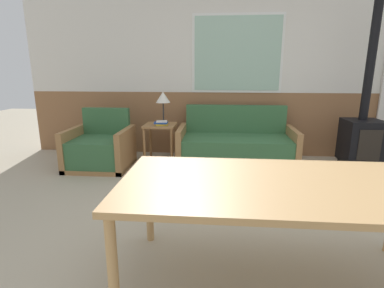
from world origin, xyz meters
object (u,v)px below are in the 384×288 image
couch (236,147)px  dining_table (281,191)px  armchair (100,150)px  side_table (160,132)px  table_lamp (163,99)px  wood_stove (362,132)px

couch → dining_table: couch is taller
armchair → dining_table: (2.12, -2.30, 0.40)m
side_table → table_lamp: bearing=64.1°
couch → armchair: size_ratio=1.98×
armchair → wood_stove: 3.79m
side_table → dining_table: size_ratio=0.29×
table_lamp → wood_stove: wood_stove is taller
couch → table_lamp: bearing=176.4°
dining_table → armchair: bearing=132.7°
side_table → armchair: bearing=-159.2°
dining_table → wood_stove: wood_stove is taller
armchair → side_table: size_ratio=1.47×
wood_stove → armchair: bearing=-175.9°
couch → armchair: (-1.99, -0.33, 0.00)m
table_lamp → wood_stove: size_ratio=0.21×
couch → armchair: bearing=-170.6°
armchair → dining_table: armchair is taller
side_table → dining_table: 2.92m
side_table → dining_table: (1.28, -2.61, 0.19)m
armchair → wood_stove: bearing=-9.6°
couch → table_lamp: size_ratio=3.58×
dining_table → wood_stove: bearing=57.4°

